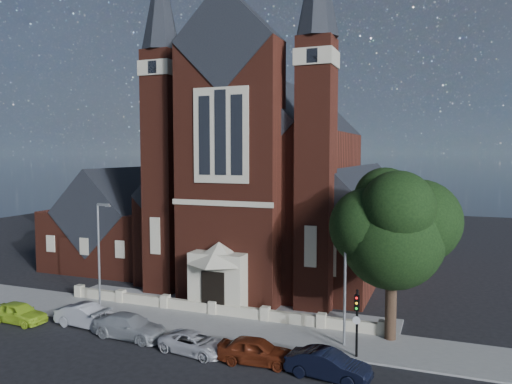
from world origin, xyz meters
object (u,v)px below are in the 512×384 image
(car_lime_van, at_px, (19,313))
(street_tree, at_px, (394,231))
(parish_hall, at_px, (123,227))
(car_silver_a, at_px, (87,316))
(street_lamp_right, at_px, (347,272))
(car_white_suv, at_px, (195,343))
(street_lamp_left, at_px, (100,251))
(church, at_px, (284,188))
(car_dark_red, at_px, (256,351))
(traffic_signal, at_px, (357,315))
(car_silver_b, at_px, (130,326))
(car_navy, at_px, (328,365))

(car_lime_van, bearing_deg, street_tree, -74.40)
(parish_hall, relative_size, car_silver_a, 2.65)
(street_lamp_right, distance_m, car_white_suv, 9.88)
(parish_hall, bearing_deg, car_lime_van, -76.74)
(parish_hall, distance_m, street_lamp_left, 16.18)
(street_lamp_left, distance_m, street_lamp_right, 18.00)
(street_tree, relative_size, street_lamp_left, 1.32)
(church, xyz_separation_m, car_dark_red, (5.89, -23.12, -7.45))
(church, distance_m, street_tree, 21.38)
(parish_hall, xyz_separation_m, traffic_signal, (27.00, -15.57, -1.43))
(street_tree, distance_m, car_white_suv, 13.62)
(street_lamp_right, relative_size, car_white_suv, 1.84)
(car_white_suv, bearing_deg, car_lime_van, 97.02)
(parish_hall, xyz_separation_m, car_white_suv, (18.04, -18.12, -3.40))
(traffic_signal, distance_m, car_dark_red, 6.02)
(car_silver_b, xyz_separation_m, car_dark_red, (8.86, -0.76, 0.00))
(traffic_signal, relative_size, car_navy, 0.90)
(street_lamp_right, distance_m, car_silver_a, 17.57)
(street_lamp_right, bearing_deg, parish_hall, 151.78)
(car_lime_van, height_order, car_silver_a, car_silver_a)
(traffic_signal, xyz_separation_m, car_silver_b, (-13.97, -1.84, -1.85))
(street_lamp_left, xyz_separation_m, car_white_suv, (9.95, -4.12, -3.99))
(car_silver_b, bearing_deg, street_tree, -68.06)
(car_lime_van, bearing_deg, traffic_signal, -81.54)
(traffic_signal, height_order, car_dark_red, traffic_signal)
(car_lime_van, distance_m, car_navy, 21.87)
(street_lamp_right, xyz_separation_m, car_lime_van, (-21.89, -3.83, -3.88))
(street_lamp_left, relative_size, car_white_suv, 1.84)
(church, bearing_deg, parish_hall, -162.84)
(street_lamp_left, distance_m, car_silver_b, 7.14)
(car_silver_b, bearing_deg, street_lamp_right, -71.63)
(street_tree, xyz_separation_m, car_silver_a, (-19.42, -4.51, -6.20))
(car_silver_a, xyz_separation_m, car_silver_b, (3.85, -0.61, -0.02))
(car_navy, bearing_deg, car_silver_a, 90.96)
(car_lime_van, bearing_deg, car_silver_a, -75.51)
(car_silver_a, bearing_deg, street_lamp_left, 25.20)
(street_lamp_right, relative_size, car_lime_van, 1.91)
(car_lime_van, xyz_separation_m, car_silver_a, (4.98, 1.03, 0.04))
(street_tree, bearing_deg, car_lime_van, -167.21)
(church, bearing_deg, car_navy, -66.84)
(church, distance_m, car_navy, 26.63)
(car_silver_a, bearing_deg, car_dark_red, -92.23)
(street_lamp_left, relative_size, car_silver_a, 1.76)
(parish_hall, xyz_separation_m, car_dark_red, (21.89, -18.17, -3.27))
(church, bearing_deg, car_lime_van, -117.39)
(car_lime_van, relative_size, car_white_suv, 0.96)
(parish_hall, height_order, street_lamp_right, parish_hall)
(street_tree, xyz_separation_m, street_lamp_right, (-2.51, -1.71, -2.36))
(church, distance_m, street_lamp_right, 21.76)
(church, height_order, car_dark_red, church)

